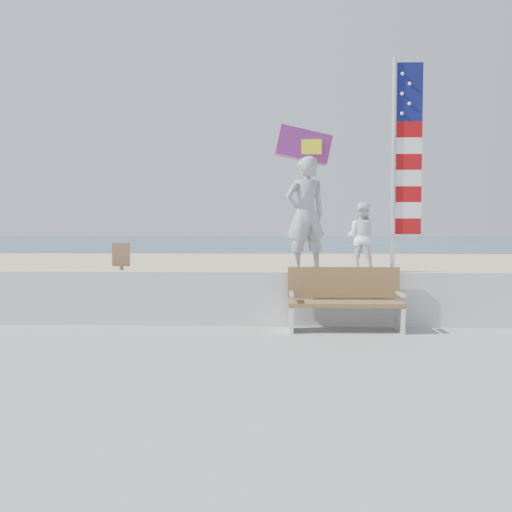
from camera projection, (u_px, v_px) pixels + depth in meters
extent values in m
plane|color=#2C4658|center=(236.00, 365.00, 7.16)|extent=(220.00, 220.00, 0.00)
cube|color=#D3BC8C|center=(259.00, 287.00, 16.13)|extent=(90.00, 40.00, 0.08)
cube|color=silver|center=(245.00, 298.00, 9.12)|extent=(30.00, 0.35, 0.90)
imported|color=#999A9F|center=(306.00, 214.00, 9.00)|extent=(0.81, 0.67, 1.91)
imported|color=white|center=(361.00, 237.00, 8.99)|extent=(0.68, 0.61, 1.15)
cube|color=brown|center=(345.00, 304.00, 8.51)|extent=(1.80, 0.50, 0.06)
cube|color=olive|center=(343.00, 282.00, 8.76)|extent=(1.80, 0.05, 0.50)
cube|color=silver|center=(291.00, 318.00, 8.55)|extent=(0.06, 0.50, 0.40)
cube|color=white|center=(291.00, 294.00, 8.48)|extent=(0.06, 0.45, 0.05)
cube|color=white|center=(400.00, 319.00, 8.48)|extent=(0.06, 0.50, 0.40)
cube|color=silver|center=(401.00, 294.00, 8.41)|extent=(0.06, 0.45, 0.05)
cylinder|color=silver|center=(394.00, 166.00, 8.91)|extent=(0.08, 0.08, 3.50)
cube|color=#0F1451|center=(409.00, 92.00, 8.83)|extent=(0.44, 0.02, 0.95)
cube|color=#9E0A0C|center=(407.00, 226.00, 8.95)|extent=(0.44, 0.02, 0.26)
cube|color=white|center=(408.00, 210.00, 8.93)|extent=(0.44, 0.02, 0.26)
cube|color=#9E0A0C|center=(408.00, 194.00, 8.92)|extent=(0.44, 0.02, 0.26)
cube|color=white|center=(408.00, 178.00, 8.91)|extent=(0.44, 0.02, 0.26)
cube|color=#9E0A0C|center=(408.00, 162.00, 8.89)|extent=(0.44, 0.02, 0.26)
cube|color=white|center=(409.00, 146.00, 8.88)|extent=(0.44, 0.02, 0.26)
cube|color=#9E0A0C|center=(409.00, 129.00, 8.87)|extent=(0.44, 0.02, 0.26)
sphere|color=white|center=(402.00, 113.00, 8.84)|extent=(0.06, 0.06, 0.06)
sphere|color=white|center=(409.00, 104.00, 8.83)|extent=(0.06, 0.06, 0.06)
sphere|color=white|center=(402.00, 94.00, 8.83)|extent=(0.06, 0.06, 0.06)
sphere|color=white|center=(410.00, 84.00, 8.81)|extent=(0.06, 0.06, 0.06)
sphere|color=white|center=(402.00, 74.00, 8.81)|extent=(0.06, 0.06, 0.06)
cube|color=red|center=(303.00, 145.00, 10.59)|extent=(1.15, 0.41, 0.77)
cube|color=#FCF71A|center=(311.00, 148.00, 10.59)|extent=(0.40, 0.30, 0.29)
cylinder|color=olive|center=(122.00, 290.00, 9.78)|extent=(0.07, 0.07, 1.20)
cube|color=#8B6142|center=(121.00, 255.00, 9.73)|extent=(0.32, 0.03, 0.42)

